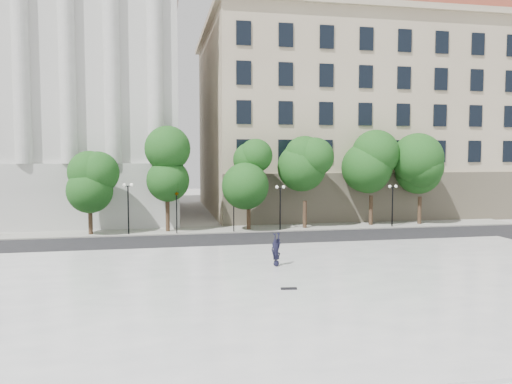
{
  "coord_description": "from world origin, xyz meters",
  "views": [
    {
      "loc": [
        -3.8,
        -20.06,
        6.76
      ],
      "look_at": [
        2.06,
        10.0,
        4.47
      ],
      "focal_mm": 35.0,
      "sensor_mm": 36.0,
      "label": 1
    }
  ],
  "objects_px": {
    "traffic_light_east": "(234,190)",
    "person_lying": "(276,262)",
    "traffic_light_west": "(176,191)",
    "skateboard": "(289,288)"
  },
  "relations": [
    {
      "from": "traffic_light_east",
      "to": "person_lying",
      "type": "relative_size",
      "value": 2.23
    },
    {
      "from": "traffic_light_west",
      "to": "traffic_light_east",
      "type": "xyz_separation_m",
      "value": [
        4.88,
        0.0,
        0.0
      ]
    },
    {
      "from": "traffic_light_east",
      "to": "skateboard",
      "type": "relative_size",
      "value": 5.54
    },
    {
      "from": "traffic_light_west",
      "to": "skateboard",
      "type": "xyz_separation_m",
      "value": [
        4.5,
        -20.08,
        -3.21
      ]
    },
    {
      "from": "traffic_light_east",
      "to": "skateboard",
      "type": "height_order",
      "value": "traffic_light_east"
    },
    {
      "from": "skateboard",
      "to": "traffic_light_west",
      "type": "bearing_deg",
      "value": 109.26
    },
    {
      "from": "traffic_light_west",
      "to": "person_lying",
      "type": "height_order",
      "value": "traffic_light_west"
    },
    {
      "from": "skateboard",
      "to": "traffic_light_east",
      "type": "bearing_deg",
      "value": 95.54
    },
    {
      "from": "traffic_light_west",
      "to": "skateboard",
      "type": "bearing_deg",
      "value": -77.37
    },
    {
      "from": "traffic_light_west",
      "to": "person_lying",
      "type": "bearing_deg",
      "value": -71.62
    }
  ]
}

